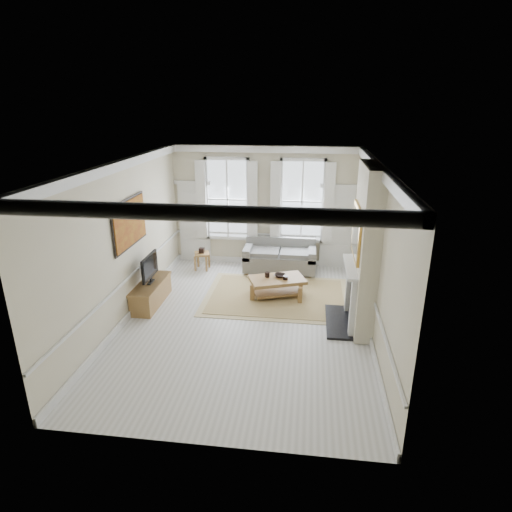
# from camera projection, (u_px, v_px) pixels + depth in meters

# --- Properties ---
(floor) EXTENTS (7.20, 7.20, 0.00)m
(floor) POSITION_uv_depth(u_px,v_px,m) (246.00, 321.00, 9.30)
(floor) COLOR #B7B5AD
(floor) RESTS_ON ground
(ceiling) EXTENTS (7.20, 7.20, 0.00)m
(ceiling) POSITION_uv_depth(u_px,v_px,m) (245.00, 163.00, 8.14)
(ceiling) COLOR white
(ceiling) RESTS_ON back_wall
(back_wall) EXTENTS (5.20, 0.00, 5.20)m
(back_wall) POSITION_uv_depth(u_px,v_px,m) (265.00, 207.00, 12.08)
(back_wall) COLOR beige
(back_wall) RESTS_ON floor
(left_wall) EXTENTS (0.00, 7.20, 7.20)m
(left_wall) POSITION_uv_depth(u_px,v_px,m) (124.00, 242.00, 9.03)
(left_wall) COLOR beige
(left_wall) RESTS_ON floor
(right_wall) EXTENTS (0.00, 7.20, 7.20)m
(right_wall) POSITION_uv_depth(u_px,v_px,m) (376.00, 253.00, 8.41)
(right_wall) COLOR beige
(right_wall) RESTS_ON floor
(window_left) EXTENTS (1.26, 0.20, 2.20)m
(window_left) POSITION_uv_depth(u_px,v_px,m) (228.00, 199.00, 12.09)
(window_left) COLOR #B2BCC6
(window_left) RESTS_ON back_wall
(window_right) EXTENTS (1.26, 0.20, 2.20)m
(window_right) POSITION_uv_depth(u_px,v_px,m) (302.00, 201.00, 11.84)
(window_right) COLOR #B2BCC6
(window_right) RESTS_ON back_wall
(door_left) EXTENTS (0.90, 0.08, 2.30)m
(door_left) POSITION_uv_depth(u_px,v_px,m) (195.00, 224.00, 12.47)
(door_left) COLOR silver
(door_left) RESTS_ON floor
(door_right) EXTENTS (0.90, 0.08, 2.30)m
(door_right) POSITION_uv_depth(u_px,v_px,m) (337.00, 229.00, 11.98)
(door_right) COLOR silver
(door_right) RESTS_ON floor
(painting) EXTENTS (0.05, 1.66, 1.06)m
(painting) POSITION_uv_depth(u_px,v_px,m) (130.00, 223.00, 9.19)
(painting) COLOR #9D711A
(painting) RESTS_ON left_wall
(chimney_breast) EXTENTS (0.35, 1.70, 3.38)m
(chimney_breast) POSITION_uv_depth(u_px,v_px,m) (366.00, 249.00, 8.62)
(chimney_breast) COLOR beige
(chimney_breast) RESTS_ON floor
(hearth) EXTENTS (0.55, 1.50, 0.05)m
(hearth) POSITION_uv_depth(u_px,v_px,m) (339.00, 321.00, 9.24)
(hearth) COLOR black
(hearth) RESTS_ON floor
(fireplace) EXTENTS (0.21, 1.45, 1.33)m
(fireplace) POSITION_uv_depth(u_px,v_px,m) (351.00, 292.00, 8.97)
(fireplace) COLOR silver
(fireplace) RESTS_ON floor
(mirror) EXTENTS (0.06, 1.26, 1.06)m
(mirror) POSITION_uv_depth(u_px,v_px,m) (356.00, 232.00, 8.52)
(mirror) COLOR #BD8934
(mirror) RESTS_ON chimney_breast
(sofa) EXTENTS (1.98, 0.96, 0.89)m
(sofa) POSITION_uv_depth(u_px,v_px,m) (280.00, 258.00, 12.01)
(sofa) COLOR #61615E
(sofa) RESTS_ON floor
(side_table) EXTENTS (0.49, 0.49, 0.49)m
(side_table) POSITION_uv_depth(u_px,v_px,m) (202.00, 256.00, 12.08)
(side_table) COLOR brown
(side_table) RESTS_ON floor
(rug) EXTENTS (3.50, 2.60, 0.02)m
(rug) POSITION_uv_depth(u_px,v_px,m) (277.00, 296.00, 10.48)
(rug) COLOR olive
(rug) RESTS_ON floor
(coffee_table) EXTENTS (1.48, 1.16, 0.49)m
(coffee_table) POSITION_uv_depth(u_px,v_px,m) (277.00, 281.00, 10.34)
(coffee_table) COLOR brown
(coffee_table) RESTS_ON rug
(ceramic_pot_a) EXTENTS (0.12, 0.12, 0.12)m
(ceramic_pot_a) POSITION_uv_depth(u_px,v_px,m) (267.00, 275.00, 10.37)
(ceramic_pot_a) COLOR black
(ceramic_pot_a) RESTS_ON coffee_table
(ceramic_pot_b) EXTENTS (0.12, 0.12, 0.09)m
(ceramic_pot_b) POSITION_uv_depth(u_px,v_px,m) (285.00, 278.00, 10.23)
(ceramic_pot_b) COLOR black
(ceramic_pot_b) RESTS_ON coffee_table
(bowl) EXTENTS (0.33, 0.33, 0.07)m
(bowl) POSITION_uv_depth(u_px,v_px,m) (280.00, 275.00, 10.39)
(bowl) COLOR black
(bowl) RESTS_ON coffee_table
(tv_stand) EXTENTS (0.48, 1.51, 0.54)m
(tv_stand) POSITION_uv_depth(u_px,v_px,m) (151.00, 293.00, 10.03)
(tv_stand) COLOR brown
(tv_stand) RESTS_ON floor
(tv) EXTENTS (0.08, 0.90, 0.68)m
(tv) POSITION_uv_depth(u_px,v_px,m) (150.00, 267.00, 9.80)
(tv) COLOR black
(tv) RESTS_ON tv_stand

